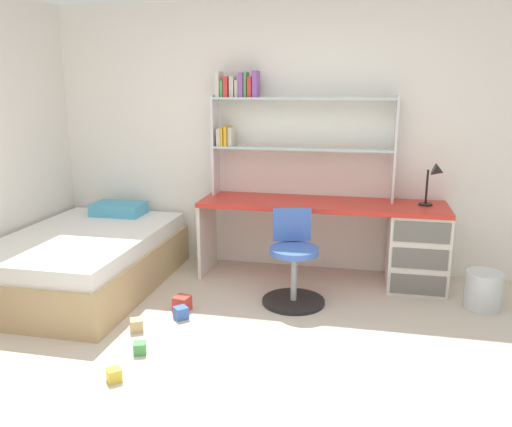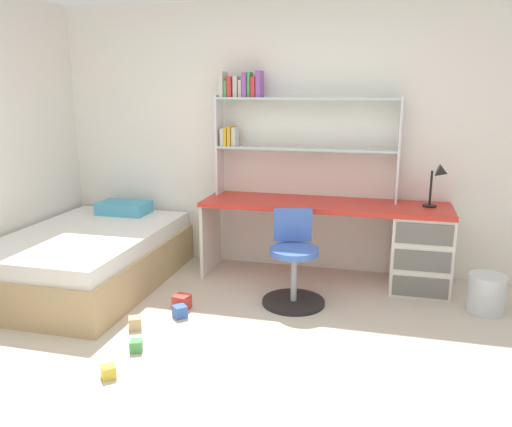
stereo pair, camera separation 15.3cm
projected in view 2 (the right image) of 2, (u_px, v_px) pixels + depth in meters
The scene contains 13 objects.
ground_plane at pixel (221, 386), 3.11m from camera, with size 5.65×5.48×0.02m, color beige.
room_shell at pixel (126, 148), 4.17m from camera, with size 5.65×5.48×2.55m.
desk at pixel (391, 241), 4.58m from camera, with size 2.22×0.60×0.74m.
bookshelf_hutch at pixel (280, 120), 4.76m from camera, with size 1.69×0.22×1.16m.
desk_lamp at pixel (439, 179), 4.39m from camera, with size 0.20×0.17×0.38m.
swivel_chair at pixel (294, 268), 4.24m from camera, with size 0.52×0.52×0.77m.
bed_platform at pixel (89, 258), 4.65m from camera, with size 1.28×1.91×0.62m.
waste_bin at pixel (486, 294), 4.09m from camera, with size 0.29×0.29×0.31m, color silver.
toy_block_yellow_0 at pixel (108, 372), 3.17m from camera, with size 0.08×0.08×0.08m, color gold.
toy_block_blue_1 at pixel (180, 312), 4.01m from camera, with size 0.09×0.09×0.09m, color #3860B7.
toy_block_natural_2 at pixel (135, 323), 3.82m from camera, with size 0.09×0.09×0.09m, color tan.
toy_block_red_3 at pixel (182, 302), 4.16m from camera, with size 0.12×0.12×0.12m, color red.
toy_block_green_4 at pixel (136, 346), 3.49m from camera, with size 0.08×0.08×0.08m, color #479E51.
Camera 2 is at (0.89, -2.64, 1.74)m, focal length 36.12 mm.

